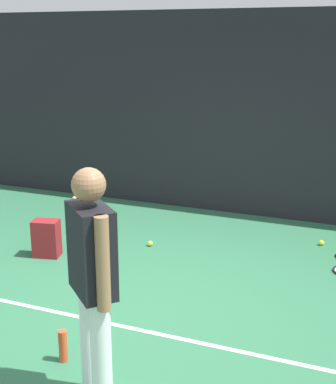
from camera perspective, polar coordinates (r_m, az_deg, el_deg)
ground_plane at (r=5.35m, az=-1.63°, el=-11.46°), size 12.00×12.00×0.00m
back_fence at (r=7.66m, az=7.33°, el=8.08°), size 10.00×0.10×2.85m
court_line at (r=4.92m, az=-4.22°, el=-14.13°), size 9.00×0.05×0.00m
tennis_player at (r=3.61m, az=-8.00°, el=-8.84°), size 0.44×0.43×1.70m
backpack at (r=6.46m, az=-12.71°, el=-4.84°), size 0.34×0.33×0.44m
tennis_ball_near_player at (r=6.93m, az=15.96°, el=-5.20°), size 0.07×0.07×0.07m
tennis_ball_by_fence at (r=6.64m, az=-1.91°, el=-5.48°), size 0.07×0.07×0.07m
water_bottle at (r=4.49m, az=-11.08°, el=-15.72°), size 0.07×0.07×0.27m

